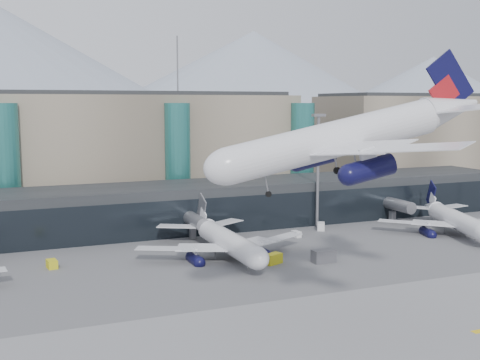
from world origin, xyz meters
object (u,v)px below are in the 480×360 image
jet_parked_mid (223,233)px  veh_d (321,226)px  hero_jet (360,126)px  veh_g (296,234)px  veh_h (273,259)px  veh_b (52,264)px  veh_c (324,256)px  lightmast_mid (318,164)px  jet_parked_right (451,213)px

jet_parked_mid → veh_d: size_ratio=11.96×
hero_jet → veh_g: (17.18, 48.41, -24.70)m
veh_d → veh_h: (-21.99, -21.39, 0.08)m
veh_b → veh_c: bearing=-115.4°
lightmast_mid → veh_g: (-9.25, -7.52, -13.78)m
veh_g → veh_c: bearing=-20.1°
jet_parked_right → veh_b: bearing=107.0°
lightmast_mid → veh_g: bearing=-140.9°
veh_c → lightmast_mid: bearing=61.8°
jet_parked_right → veh_h: (-47.49, -9.14, -3.27)m
veh_b → hero_jet: bearing=-150.4°
lightmast_mid → veh_b: size_ratio=10.16×
hero_jet → veh_b: hero_jet is taller
veh_h → veh_g: bearing=29.1°
veh_h → veh_c: bearing=-39.0°
jet_parked_mid → veh_c: size_ratio=8.43×
veh_b → veh_c: (44.83, -14.46, 0.41)m
veh_h → jet_parked_mid: bearing=100.3°
lightmast_mid → veh_d: bearing=-105.3°
lightmast_mid → veh_b: bearing=-167.7°
veh_h → hero_jet: bearing=-119.0°
lightmast_mid → hero_jet: bearing=-115.3°
lightmast_mid → veh_h: 36.39m
veh_b → veh_g: veh_b is taller
jet_parked_right → veh_d: (-25.49, 12.26, -3.35)m
hero_jet → jet_parked_mid: bearing=98.0°
jet_parked_mid → veh_c: 19.03m
jet_parked_mid → veh_b: 30.52m
hero_jet → veh_g: bearing=75.0°
lightmast_mid → veh_d: (-0.94, -3.43, -13.59)m
jet_parked_mid → veh_g: jet_parked_mid is taller
veh_d → veh_g: (-8.32, -4.09, -0.19)m
veh_b → veh_c: size_ratio=0.61×
hero_jet → veh_h: bearing=88.1°
jet_parked_mid → veh_g: bearing=-67.7°
veh_g → veh_h: (-13.68, -17.31, 0.27)m
lightmast_mid → veh_c: lightmast_mid is taller
jet_parked_mid → jet_parked_right: bearing=-90.2°
lightmast_mid → jet_parked_right: size_ratio=0.74×
lightmast_mid → veh_c: 33.60m
veh_d → veh_h: size_ratio=0.88×
veh_g → lightmast_mid: bearing=123.1°
lightmast_mid → jet_parked_mid: (-28.88, -15.60, -10.20)m
jet_parked_right → veh_h: jet_parked_right is taller
jet_parked_mid → veh_b: size_ratio=13.73×
hero_jet → veh_h: 39.71m
jet_parked_right → veh_d: bearing=83.2°
veh_g → veh_h: bearing=-44.3°
veh_b → veh_c: veh_c is taller
jet_parked_mid → hero_jet: bearing=-176.6°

